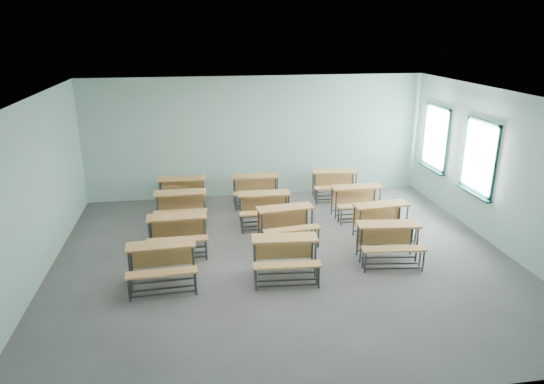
{
  "coord_description": "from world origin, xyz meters",
  "views": [
    {
      "loc": [
        -1.63,
        -8.57,
        4.38
      ],
      "look_at": [
        -0.05,
        1.2,
        1.0
      ],
      "focal_mm": 32.0,
      "sensor_mm": 36.0,
      "label": 1
    }
  ],
  "objects": [
    {
      "name": "desk_unit_r1c1",
      "position": [
        0.2,
        0.8,
        0.5
      ],
      "size": [
        1.28,
        0.93,
        0.75
      ],
      "rotation": [
        0.0,
        0.0,
        0.11
      ],
      "color": "#CE8C4A",
      "rests_on": "ground"
    },
    {
      "name": "desk_unit_r2c1",
      "position": [
        -0.12,
        1.8,
        0.5
      ],
      "size": [
        1.23,
        0.84,
        0.75
      ],
      "rotation": [
        0.0,
        0.0,
        -0.03
      ],
      "color": "#CE8C4A",
      "rests_on": "ground"
    },
    {
      "name": "desk_unit_r3c2",
      "position": [
        2.0,
        3.29,
        0.5
      ],
      "size": [
        1.27,
        0.91,
        0.75
      ],
      "rotation": [
        0.0,
        0.0,
        -0.09
      ],
      "color": "#CE8C4A",
      "rests_on": "ground"
    },
    {
      "name": "desk_unit_r3c0",
      "position": [
        -2.02,
        3.29,
        0.5
      ],
      "size": [
        1.22,
        0.84,
        0.75
      ],
      "rotation": [
        0.0,
        0.0,
        -0.03
      ],
      "color": "#CE8C4A",
      "rests_on": "ground"
    },
    {
      "name": "desk_unit_r0c2",
      "position": [
        2.0,
        -0.42,
        0.5
      ],
      "size": [
        1.29,
        0.94,
        0.75
      ],
      "rotation": [
        0.0,
        0.0,
        -0.12
      ],
      "color": "#CE8C4A",
      "rests_on": "ground"
    },
    {
      "name": "room",
      "position": [
        0.08,
        0.03,
        1.6
      ],
      "size": [
        9.04,
        8.04,
        3.24
      ],
      "color": "slate",
      "rests_on": "ground"
    },
    {
      "name": "desk_unit_r1c0",
      "position": [
        -2.08,
        0.65,
        0.5
      ],
      "size": [
        1.21,
        0.81,
        0.75
      ],
      "rotation": [
        0.0,
        0.0,
        0.01
      ],
      "color": "#CE8C4A",
      "rests_on": "ground"
    },
    {
      "name": "desk_unit_r0c1",
      "position": [
        -0.12,
        -0.73,
        0.5
      ],
      "size": [
        1.26,
        0.9,
        0.75
      ],
      "rotation": [
        0.0,
        0.0,
        -0.08
      ],
      "color": "#CE8C4A",
      "rests_on": "ground"
    },
    {
      "name": "desk_unit_r2c0",
      "position": [
        -2.03,
        2.17,
        0.5
      ],
      "size": [
        1.21,
        0.82,
        0.75
      ],
      "rotation": [
        0.0,
        0.0,
        -0.01
      ],
      "color": "#CE8C4A",
      "rests_on": "ground"
    },
    {
      "name": "desk_unit_r3c1",
      "position": [
        -0.14,
        3.19,
        0.5
      ],
      "size": [
        1.23,
        0.84,
        0.75
      ],
      "rotation": [
        0.0,
        0.0,
        -0.03
      ],
      "color": "#CE8C4A",
      "rests_on": "ground"
    },
    {
      "name": "desk_unit_r2c2",
      "position": [
        2.15,
        1.92,
        0.5
      ],
      "size": [
        1.22,
        0.83,
        0.75
      ],
      "rotation": [
        0.0,
        0.0,
        0.02
      ],
      "color": "#CE8C4A",
      "rests_on": "ground"
    },
    {
      "name": "desk_unit_r0c0",
      "position": [
        -2.32,
        -0.67,
        0.5
      ],
      "size": [
        1.24,
        0.86,
        0.75
      ],
      "rotation": [
        0.0,
        0.0,
        0.05
      ],
      "color": "#CE8C4A",
      "rests_on": "ground"
    },
    {
      "name": "desk_unit_r1c2",
      "position": [
        2.29,
        0.65,
        0.5
      ],
      "size": [
        1.26,
        0.9,
        0.75
      ],
      "rotation": [
        0.0,
        0.0,
        0.08
      ],
      "color": "#CE8C4A",
      "rests_on": "ground"
    }
  ]
}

